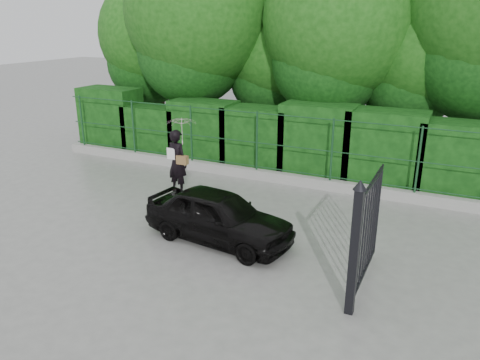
% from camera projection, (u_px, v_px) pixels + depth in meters
% --- Properties ---
extents(ground, '(80.00, 80.00, 0.00)m').
position_uv_depth(ground, '(162.00, 233.00, 10.76)').
color(ground, gray).
extents(kerb, '(14.00, 0.25, 0.30)m').
position_uv_depth(kerb, '(245.00, 172.00, 14.55)').
color(kerb, '#9E9E99').
rests_on(kerb, ground).
extents(fence, '(14.13, 0.06, 1.80)m').
position_uv_depth(fence, '(251.00, 140.00, 14.11)').
color(fence, '#164020').
rests_on(fence, kerb).
extents(hedge, '(14.20, 1.20, 2.28)m').
position_uv_depth(hedge, '(260.00, 137.00, 15.07)').
color(hedge, black).
rests_on(hedge, ground).
extents(trees, '(17.10, 6.15, 8.08)m').
position_uv_depth(trees, '(318.00, 21.00, 15.38)').
color(trees, black).
rests_on(trees, ground).
extents(gate, '(0.22, 2.33, 2.36)m').
position_uv_depth(gate, '(361.00, 237.00, 7.88)').
color(gate, black).
rests_on(gate, ground).
extents(woman, '(0.94, 0.84, 2.16)m').
position_uv_depth(woman, '(179.00, 147.00, 12.83)').
color(woman, black).
rests_on(woman, ground).
extents(car, '(3.56, 1.79, 1.16)m').
position_uv_depth(car, '(219.00, 216.00, 10.25)').
color(car, black).
rests_on(car, ground).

